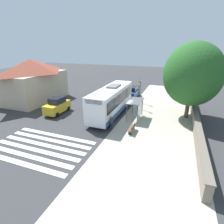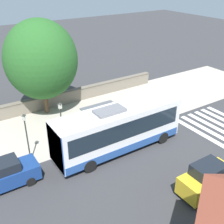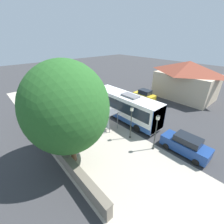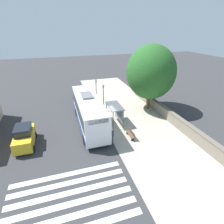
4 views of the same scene
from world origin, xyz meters
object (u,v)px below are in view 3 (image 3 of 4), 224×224
at_px(bench, 86,114).
at_px(parked_car_behind_bus, 186,145).
at_px(street_lamp_near, 156,130).
at_px(shade_tree, 67,108).
at_px(pedestrian, 98,106).
at_px(bus, 125,106).
at_px(street_lamp_far, 131,120).
at_px(bus_shelter, 105,113).
at_px(parked_car_far_lane, 144,96).

distance_m(bench, parked_car_behind_bus, 13.32).
bearing_deg(street_lamp_near, parked_car_behind_bus, -52.02).
bearing_deg(shade_tree, pedestrian, 40.74).
relative_size(bus, street_lamp_far, 2.64).
relative_size(bus_shelter, pedestrian, 1.91).
xyz_separation_m(bus_shelter, bench, (-0.50, 3.79, -1.50)).
bearing_deg(street_lamp_far, parked_car_far_lane, 29.75).
height_order(parked_car_behind_bus, parked_car_far_lane, parked_car_far_lane).
height_order(bus_shelter, street_lamp_near, street_lamp_near).
xyz_separation_m(bus, street_lamp_near, (-2.38, -6.42, 0.42)).
height_order(bus_shelter, pedestrian, bus_shelter).
height_order(bus, bench, bus).
xyz_separation_m(bus, bench, (-3.87, 4.07, -1.50)).
height_order(street_lamp_near, parked_car_far_lane, street_lamp_near).
distance_m(bus_shelter, street_lamp_far, 3.87).
height_order(bus, parked_car_far_lane, bus).
bearing_deg(parked_car_far_lane, parked_car_behind_bus, -124.93).
bearing_deg(bus_shelter, pedestrian, 66.32).
xyz_separation_m(bus_shelter, street_lamp_far, (0.59, -3.81, 0.40)).
distance_m(pedestrian, parked_car_behind_bus, 13.15).
bearing_deg(shade_tree, street_lamp_near, -30.07).
relative_size(bench, parked_car_far_lane, 0.44).
xyz_separation_m(street_lamp_near, street_lamp_far, (-0.39, 2.90, -0.02)).
distance_m(bus, pedestrian, 4.70).
bearing_deg(pedestrian, street_lamp_near, -94.14).
xyz_separation_m(pedestrian, shade_tree, (-7.75, -6.68, 4.52)).
relative_size(pedestrian, bench, 0.96).
distance_m(street_lamp_far, shade_tree, 7.37).
bearing_deg(shade_tree, bus_shelter, 23.98).
bearing_deg(shade_tree, parked_car_behind_bus, -36.01).
height_order(pedestrian, street_lamp_near, street_lamp_near).
distance_m(bench, parked_car_far_lane, 11.17).
height_order(street_lamp_near, shade_tree, shade_tree).
bearing_deg(pedestrian, bus_shelter, -113.68).
bearing_deg(shade_tree, bench, 49.62).
relative_size(bench, street_lamp_near, 0.43).
bearing_deg(bench, bus_shelter, -82.43).
height_order(bus, parked_car_behind_bus, bus).
distance_m(bus, street_lamp_near, 6.86).
bearing_deg(parked_car_far_lane, bus_shelter, -169.99).
xyz_separation_m(bus, pedestrian, (-1.61, 4.30, -1.00)).
relative_size(bus_shelter, parked_car_behind_bus, 0.70).
distance_m(bus_shelter, parked_car_far_lane, 10.69).
bearing_deg(bus_shelter, bench, 97.57).
xyz_separation_m(pedestrian, street_lamp_far, (-1.17, -7.82, 1.40)).
xyz_separation_m(bus_shelter, shade_tree, (-5.99, -2.67, 3.52)).
bearing_deg(bus, pedestrian, 110.50).
xyz_separation_m(bus_shelter, parked_car_behind_bus, (2.84, -9.09, -1.02)).
relative_size(pedestrian, parked_car_far_lane, 0.42).
xyz_separation_m(street_lamp_far, shade_tree, (-6.59, 1.14, 3.11)).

